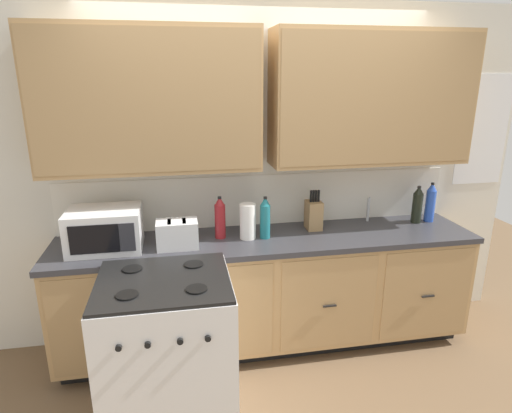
{
  "coord_description": "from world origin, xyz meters",
  "views": [
    {
      "loc": [
        -0.63,
        -2.6,
        2.05
      ],
      "look_at": [
        -0.1,
        0.27,
        1.15
      ],
      "focal_mm": 30.37,
      "sensor_mm": 36.0,
      "label": 1
    }
  ],
  "objects_px": {
    "microwave": "(105,229)",
    "stove_range": "(168,351)",
    "bottle_red": "(220,218)",
    "bottle_blue": "(430,203)",
    "paper_towel_roll": "(248,221)",
    "bottle_dark": "(417,205)",
    "bottle_teal": "(265,218)",
    "toaster": "(177,234)",
    "knife_block": "(314,215)"
  },
  "relations": [
    {
      "from": "microwave",
      "to": "bottle_teal",
      "type": "bearing_deg",
      "value": 0.23
    },
    {
      "from": "bottle_dark",
      "to": "paper_towel_roll",
      "type": "bearing_deg",
      "value": -175.76
    },
    {
      "from": "microwave",
      "to": "paper_towel_roll",
      "type": "relative_size",
      "value": 1.85
    },
    {
      "from": "microwave",
      "to": "toaster",
      "type": "xyz_separation_m",
      "value": [
        0.48,
        -0.06,
        -0.04
      ]
    },
    {
      "from": "paper_towel_roll",
      "to": "microwave",
      "type": "bearing_deg",
      "value": -178.96
    },
    {
      "from": "stove_range",
      "to": "microwave",
      "type": "height_order",
      "value": "microwave"
    },
    {
      "from": "bottle_dark",
      "to": "bottle_red",
      "type": "relative_size",
      "value": 0.96
    },
    {
      "from": "bottle_red",
      "to": "microwave",
      "type": "bearing_deg",
      "value": -174.99
    },
    {
      "from": "paper_towel_roll",
      "to": "bottle_teal",
      "type": "relative_size",
      "value": 0.84
    },
    {
      "from": "bottle_blue",
      "to": "bottle_red",
      "type": "bearing_deg",
      "value": -177.96
    },
    {
      "from": "microwave",
      "to": "paper_towel_roll",
      "type": "bearing_deg",
      "value": 1.04
    },
    {
      "from": "stove_range",
      "to": "bottle_teal",
      "type": "height_order",
      "value": "bottle_teal"
    },
    {
      "from": "stove_range",
      "to": "bottle_dark",
      "type": "bearing_deg",
      "value": 20.5
    },
    {
      "from": "stove_range",
      "to": "bottle_red",
      "type": "bearing_deg",
      "value": 60.01
    },
    {
      "from": "knife_block",
      "to": "bottle_blue",
      "type": "relative_size",
      "value": 0.97
    },
    {
      "from": "bottle_dark",
      "to": "bottle_teal",
      "type": "relative_size",
      "value": 0.96
    },
    {
      "from": "bottle_blue",
      "to": "bottle_red",
      "type": "xyz_separation_m",
      "value": [
        -1.7,
        -0.06,
        -0.0
      ]
    },
    {
      "from": "toaster",
      "to": "bottle_dark",
      "type": "distance_m",
      "value": 1.9
    },
    {
      "from": "bottle_red",
      "to": "bottle_dark",
      "type": "bearing_deg",
      "value": 1.87
    },
    {
      "from": "stove_range",
      "to": "microwave",
      "type": "xyz_separation_m",
      "value": [
        -0.39,
        0.62,
        0.57
      ]
    },
    {
      "from": "paper_towel_roll",
      "to": "knife_block",
      "type": "bearing_deg",
      "value": 11.36
    },
    {
      "from": "microwave",
      "to": "stove_range",
      "type": "bearing_deg",
      "value": -57.83
    },
    {
      "from": "bottle_dark",
      "to": "stove_range",
      "type": "bearing_deg",
      "value": -159.5
    },
    {
      "from": "microwave",
      "to": "bottle_blue",
      "type": "height_order",
      "value": "bottle_blue"
    },
    {
      "from": "bottle_blue",
      "to": "bottle_teal",
      "type": "distance_m",
      "value": 1.39
    },
    {
      "from": "stove_range",
      "to": "bottle_red",
      "type": "relative_size",
      "value": 3.05
    },
    {
      "from": "toaster",
      "to": "bottle_teal",
      "type": "height_order",
      "value": "bottle_teal"
    },
    {
      "from": "microwave",
      "to": "bottle_blue",
      "type": "distance_m",
      "value": 2.5
    },
    {
      "from": "bottle_dark",
      "to": "bottle_red",
      "type": "bearing_deg",
      "value": -178.13
    },
    {
      "from": "bottle_blue",
      "to": "paper_towel_roll",
      "type": "bearing_deg",
      "value": -175.76
    },
    {
      "from": "paper_towel_roll",
      "to": "bottle_blue",
      "type": "bearing_deg",
      "value": 4.24
    },
    {
      "from": "toaster",
      "to": "bottle_dark",
      "type": "bearing_deg",
      "value": 5.53
    },
    {
      "from": "bottle_dark",
      "to": "knife_block",
      "type": "bearing_deg",
      "value": 179.77
    },
    {
      "from": "stove_range",
      "to": "bottle_blue",
      "type": "bearing_deg",
      "value": 19.64
    },
    {
      "from": "microwave",
      "to": "knife_block",
      "type": "height_order",
      "value": "knife_block"
    },
    {
      "from": "toaster",
      "to": "knife_block",
      "type": "height_order",
      "value": "knife_block"
    },
    {
      "from": "knife_block",
      "to": "bottle_blue",
      "type": "distance_m",
      "value": 0.98
    },
    {
      "from": "stove_range",
      "to": "toaster",
      "type": "height_order",
      "value": "toaster"
    },
    {
      "from": "paper_towel_roll",
      "to": "toaster",
      "type": "bearing_deg",
      "value": -170.93
    },
    {
      "from": "microwave",
      "to": "bottle_red",
      "type": "relative_size",
      "value": 1.54
    },
    {
      "from": "knife_block",
      "to": "bottle_dark",
      "type": "distance_m",
      "value": 0.86
    },
    {
      "from": "knife_block",
      "to": "bottle_red",
      "type": "distance_m",
      "value": 0.73
    },
    {
      "from": "bottle_blue",
      "to": "knife_block",
      "type": "bearing_deg",
      "value": -179.68
    },
    {
      "from": "toaster",
      "to": "bottle_blue",
      "type": "height_order",
      "value": "bottle_blue"
    },
    {
      "from": "knife_block",
      "to": "bottle_teal",
      "type": "relative_size",
      "value": 1.0
    },
    {
      "from": "bottle_teal",
      "to": "bottle_red",
      "type": "height_order",
      "value": "same"
    },
    {
      "from": "bottle_dark",
      "to": "bottle_red",
      "type": "xyz_separation_m",
      "value": [
        -1.58,
        -0.05,
        0.01
      ]
    },
    {
      "from": "paper_towel_roll",
      "to": "bottle_blue",
      "type": "xyz_separation_m",
      "value": [
        1.51,
        0.11,
        0.03
      ]
    },
    {
      "from": "stove_range",
      "to": "bottle_red",
      "type": "height_order",
      "value": "bottle_red"
    },
    {
      "from": "stove_range",
      "to": "knife_block",
      "type": "xyz_separation_m",
      "value": [
        1.12,
        0.74,
        0.55
      ]
    }
  ]
}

